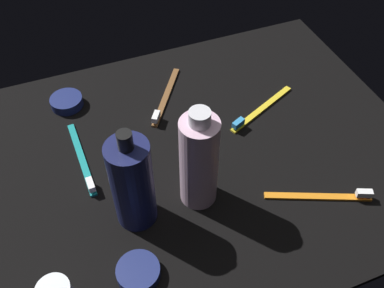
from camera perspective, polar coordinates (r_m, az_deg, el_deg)
name	(u,v)px	position (r cm, az deg, el deg)	size (l,w,h in cm)	color
ground_plane	(192,157)	(80.06, 0.00, -1.71)	(84.00, 64.00, 1.20)	black
lotion_bottle	(132,184)	(65.55, -7.87, -5.19)	(6.52, 6.52, 19.48)	#191E4C
bodywash_bottle	(199,161)	(66.91, 0.91, -2.30)	(6.11, 6.11, 19.64)	silver
toothbrush_brown	(165,98)	(89.56, -3.62, 6.01)	(11.06, 15.59, 2.10)	brown
toothbrush_teal	(83,161)	(80.30, -14.22, -2.21)	(1.73, 18.03, 2.10)	teal
toothbrush_orange	(325,196)	(76.66, 17.09, -6.51)	(17.05, 8.12, 2.10)	orange
toothbrush_yellow	(259,110)	(87.87, 8.78, 4.43)	(16.95, 8.38, 2.10)	yellow
cream_tin_left	(138,272)	(66.66, -7.09, -16.38)	(6.52, 6.52, 1.73)	navy
cream_tin_right	(67,102)	(91.69, -16.19, 5.37)	(6.47, 6.47, 1.97)	navy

